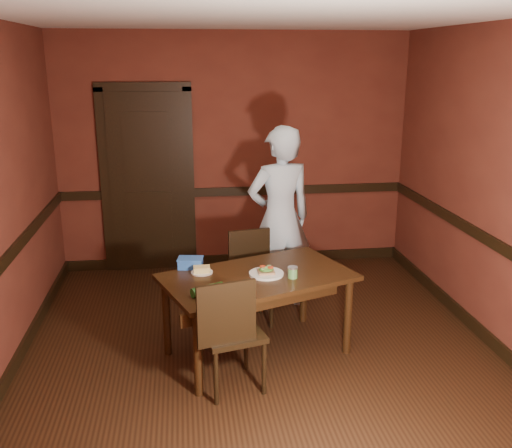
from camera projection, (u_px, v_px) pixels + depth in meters
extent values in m
cube|color=black|center=(261.00, 355.00, 4.79)|extent=(4.00, 4.50, 0.01)
cube|color=white|center=(262.00, 14.00, 4.03)|extent=(4.00, 4.50, 0.01)
cube|color=#5C271C|center=(235.00, 153.00, 6.55)|extent=(4.00, 0.02, 2.70)
cube|color=#5C271C|center=(340.00, 334.00, 2.27)|extent=(4.00, 0.02, 2.70)
cube|color=#5C271C|center=(504.00, 192.00, 4.66)|extent=(0.02, 4.50, 2.70)
cube|color=black|center=(235.00, 191.00, 6.67)|extent=(4.00, 0.03, 0.10)
cube|color=black|center=(1.00, 266.00, 4.29)|extent=(0.03, 4.50, 0.10)
cube|color=black|center=(495.00, 244.00, 4.78)|extent=(0.03, 4.50, 0.10)
cube|color=black|center=(236.00, 259.00, 6.90)|extent=(4.00, 0.03, 0.12)
cube|color=black|center=(14.00, 365.00, 4.53)|extent=(0.03, 4.50, 0.12)
cube|color=black|center=(484.00, 335.00, 5.02)|extent=(0.03, 4.50, 0.12)
cube|color=black|center=(148.00, 184.00, 6.48)|extent=(0.85, 0.04, 2.05)
cube|color=black|center=(105.00, 185.00, 6.44)|extent=(0.10, 0.06, 2.15)
cube|color=black|center=(190.00, 182.00, 6.56)|extent=(0.10, 0.06, 2.15)
cube|color=black|center=(143.00, 87.00, 6.20)|extent=(1.05, 0.06, 0.10)
cube|color=black|center=(257.00, 315.00, 4.73)|extent=(1.71, 1.32, 0.71)
imported|color=#ACC9DA|center=(280.00, 219.00, 5.53)|extent=(0.74, 0.57, 1.81)
cylinder|color=white|center=(266.00, 274.00, 4.64)|extent=(0.28, 0.28, 0.01)
cube|color=#A67950|center=(266.00, 272.00, 4.63)|extent=(0.13, 0.12, 0.02)
ellipsoid|color=#458A2F|center=(266.00, 269.00, 4.63)|extent=(0.12, 0.11, 0.03)
cylinder|color=red|center=(263.00, 267.00, 4.63)|extent=(0.05, 0.05, 0.01)
cylinder|color=red|center=(270.00, 267.00, 4.61)|extent=(0.05, 0.05, 0.01)
cylinder|color=#83B361|center=(263.00, 269.00, 4.59)|extent=(0.03, 0.03, 0.01)
cylinder|color=#83B361|center=(269.00, 266.00, 4.65)|extent=(0.03, 0.03, 0.01)
cylinder|color=#83B361|center=(266.00, 267.00, 4.62)|extent=(0.03, 0.03, 0.01)
cylinder|color=#559349|center=(293.00, 273.00, 4.56)|extent=(0.08, 0.08, 0.08)
cylinder|color=#B7B7B5|center=(293.00, 268.00, 4.55)|extent=(0.08, 0.08, 0.01)
cylinder|color=white|center=(202.00, 272.00, 4.68)|extent=(0.18, 0.18, 0.01)
cube|color=#DDC46F|center=(202.00, 269.00, 4.67)|extent=(0.13, 0.09, 0.04)
cube|color=blue|center=(191.00, 263.00, 4.78)|extent=(0.22, 0.16, 0.08)
cube|color=blue|center=(190.00, 259.00, 4.77)|extent=(0.23, 0.17, 0.01)
cylinder|color=#1A541B|center=(208.00, 290.00, 4.25)|extent=(0.26, 0.18, 0.07)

